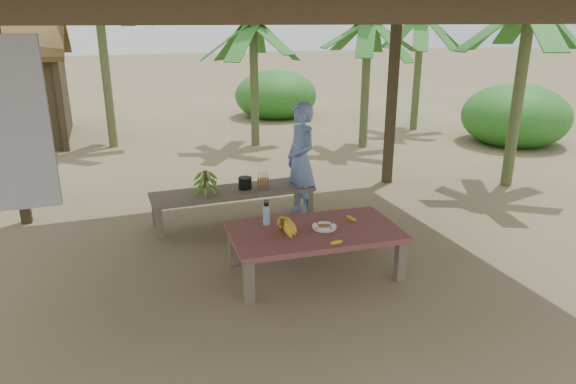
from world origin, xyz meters
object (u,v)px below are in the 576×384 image
object	(u,v)px
water_flask	(266,214)
woman	(301,160)
cooking_pot	(245,183)
bench	(233,194)
plate	(324,227)
ripe_banana_bunch	(282,226)
work_table	(315,235)

from	to	relation	value
water_flask	woman	world-z (taller)	woman
water_flask	cooking_pot	distance (m)	1.47
woman	bench	bearing A→B (deg)	-99.92
bench	plate	xyz separation A→B (m)	(0.58, -1.77, 0.12)
plate	water_flask	world-z (taller)	water_flask
cooking_pot	woman	xyz separation A→B (m)	(0.78, -0.08, 0.28)
cooking_pot	water_flask	bearing A→B (deg)	-95.69
ripe_banana_bunch	woman	xyz separation A→B (m)	(0.85, 1.67, 0.21)
water_flask	bench	bearing A→B (deg)	91.02
water_flask	woman	xyz separation A→B (m)	(0.92, 1.37, 0.18)
water_flask	plate	bearing A→B (deg)	-30.39
cooking_pot	plate	bearing A→B (deg)	-77.16
work_table	bench	bearing A→B (deg)	108.33
bench	water_flask	xyz separation A→B (m)	(0.03, -1.45, 0.23)
work_table	water_flask	size ratio (longest dim) A/B	6.40
work_table	water_flask	bearing A→B (deg)	148.32
bench	plate	world-z (taller)	plate
water_flask	ripe_banana_bunch	bearing A→B (deg)	-75.64
plate	cooking_pot	world-z (taller)	cooking_pot
work_table	cooking_pot	xyz separation A→B (m)	(-0.30, 1.77, 0.09)
work_table	plate	xyz separation A→B (m)	(0.10, -0.01, 0.08)
work_table	ripe_banana_bunch	bearing A→B (deg)	-178.95
work_table	plate	bearing A→B (deg)	-2.43
work_table	ripe_banana_bunch	size ratio (longest dim) A/B	6.19
plate	work_table	bearing A→B (deg)	174.25
ripe_banana_bunch	plate	size ratio (longest dim) A/B	1.12
ripe_banana_bunch	work_table	bearing A→B (deg)	-2.27
cooking_pot	woman	size ratio (longest dim) A/B	0.11
work_table	cooking_pot	bearing A→B (deg)	102.99
ripe_banana_bunch	woman	size ratio (longest dim) A/B	0.19
plate	cooking_pot	xyz separation A→B (m)	(-0.41, 1.78, 0.01)
ripe_banana_bunch	water_flask	bearing A→B (deg)	104.36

